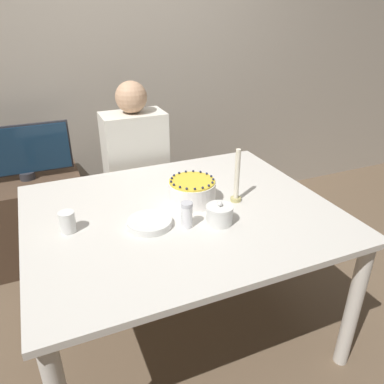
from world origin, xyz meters
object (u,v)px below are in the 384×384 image
at_px(sugar_bowl, 219,214).
at_px(sugar_shaker, 187,215).
at_px(person_man_blue_shirt, 138,186).
at_px(candle, 237,181).
at_px(tv_monitor, 22,151).
at_px(cake, 192,191).

distance_m(sugar_bowl, sugar_shaker, 0.15).
xyz_separation_m(sugar_bowl, person_man_blue_shirt, (-0.13, 0.98, -0.26)).
height_order(candle, tv_monitor, candle).
bearing_deg(cake, sugar_bowl, -82.24).
bearing_deg(tv_monitor, person_man_blue_shirt, -22.41).
bearing_deg(sugar_bowl, person_man_blue_shirt, 97.30).
bearing_deg(sugar_bowl, cake, 97.76).
bearing_deg(sugar_shaker, sugar_bowl, -11.01).
bearing_deg(sugar_shaker, tv_monitor, 118.22).
bearing_deg(tv_monitor, sugar_bowl, -57.29).
relative_size(cake, candle, 0.86).
distance_m(cake, person_man_blue_shirt, 0.79).
xyz_separation_m(cake, tv_monitor, (-0.77, 1.02, -0.02)).
relative_size(cake, sugar_bowl, 1.91).
distance_m(cake, sugar_bowl, 0.24).
height_order(cake, person_man_blue_shirt, person_man_blue_shirt).
xyz_separation_m(sugar_shaker, person_man_blue_shirt, (0.02, 0.95, -0.28)).
relative_size(cake, person_man_blue_shirt, 0.19).
bearing_deg(person_man_blue_shirt, candle, 110.29).
height_order(cake, candle, candle).
relative_size(sugar_bowl, person_man_blue_shirt, 0.10).
relative_size(sugar_bowl, tv_monitor, 0.20).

